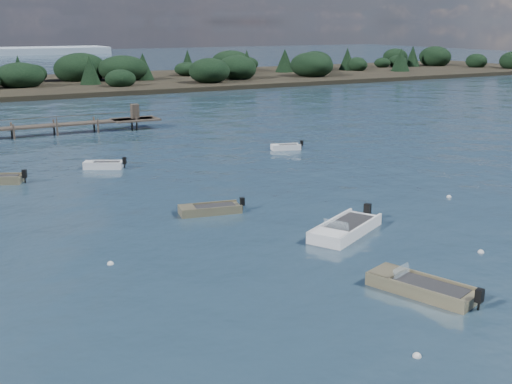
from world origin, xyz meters
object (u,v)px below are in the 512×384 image
tender_far_white (103,166)px  dinghy_mid_grey (210,211)px  dinghy_near_olive (421,289)px  dinghy_mid_white_a (345,231)px  tender_far_grey_b (286,148)px

tender_far_white → dinghy_mid_grey: tender_far_white is taller
tender_far_white → dinghy_mid_grey: 15.74m
dinghy_near_olive → dinghy_mid_white_a: bearing=77.3°
dinghy_mid_white_a → dinghy_near_olive: bearing=-102.7°
tender_far_white → dinghy_mid_white_a: bearing=-71.8°
dinghy_mid_white_a → tender_far_white: (-7.51, 22.78, -0.01)m
tender_far_white → dinghy_near_olive: size_ratio=0.66×
tender_far_grey_b → dinghy_near_olive: 32.83m
tender_far_grey_b → dinghy_mid_grey: size_ratio=0.73×
dinghy_mid_white_a → tender_far_white: size_ratio=1.70×
tender_far_grey_b → dinghy_mid_white_a: size_ratio=0.53×
dinghy_mid_white_a → dinghy_near_olive: size_ratio=1.12×
dinghy_mid_grey → dinghy_near_olive: (3.18, -15.45, 0.02)m
tender_far_grey_b → tender_far_white: size_ratio=0.91×
dinghy_mid_grey → dinghy_mid_white_a: bearing=-55.2°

